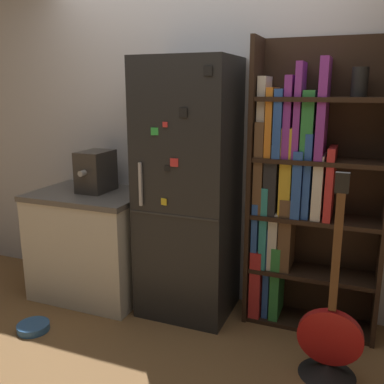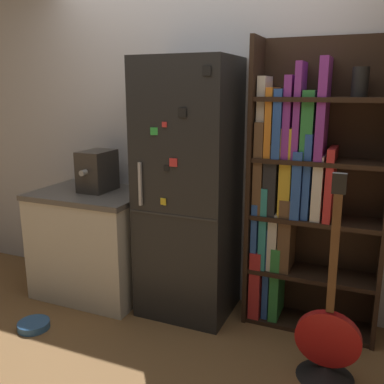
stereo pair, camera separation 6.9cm
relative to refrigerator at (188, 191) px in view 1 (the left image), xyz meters
The scene contains 8 objects.
ground_plane 0.95m from the refrigerator, 89.99° to the right, with size 16.00×16.00×0.00m, color olive.
wall_back 0.47m from the refrigerator, 89.99° to the left, with size 8.00×0.05×2.60m.
refrigerator is the anchor object (origin of this frame).
bookshelf 0.78m from the refrigerator, 10.34° to the left, with size 0.90×0.33×1.99m.
kitchen_counter 0.97m from the refrigerator, behind, with size 0.90×0.67×0.86m.
espresso_machine 0.80m from the refrigerator, behind, with size 0.21×0.36×0.32m.
guitar 1.38m from the refrigerator, 22.25° to the right, with size 0.38×0.34×1.26m.
pet_bowl 1.46m from the refrigerator, 141.78° to the right, with size 0.22×0.22×0.05m.
Camera 1 is at (1.15, -2.62, 1.66)m, focal length 40.00 mm.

